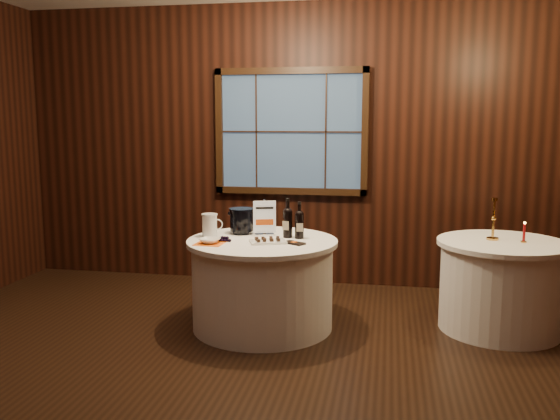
% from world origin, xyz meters
% --- Properties ---
extents(ground, '(6.00, 6.00, 0.00)m').
position_xyz_m(ground, '(0.00, 0.00, 0.00)').
color(ground, black).
rests_on(ground, ground).
extents(back_wall, '(6.00, 0.10, 3.00)m').
position_xyz_m(back_wall, '(0.00, 2.48, 1.54)').
color(back_wall, black).
rests_on(back_wall, ground).
extents(main_table, '(1.28, 1.28, 0.77)m').
position_xyz_m(main_table, '(0.00, 1.00, 0.39)').
color(main_table, white).
rests_on(main_table, ground).
extents(side_table, '(1.08, 1.08, 0.77)m').
position_xyz_m(side_table, '(2.00, 1.30, 0.39)').
color(side_table, white).
rests_on(side_table, ground).
extents(sign_stand, '(0.19, 0.14, 0.32)m').
position_xyz_m(sign_stand, '(-0.02, 1.17, 0.88)').
color(sign_stand, silver).
rests_on(sign_stand, main_table).
extents(port_bottle_left, '(0.08, 0.09, 0.34)m').
position_xyz_m(port_bottle_left, '(0.20, 1.13, 0.92)').
color(port_bottle_left, black).
rests_on(port_bottle_left, main_table).
extents(port_bottle_right, '(0.08, 0.08, 0.32)m').
position_xyz_m(port_bottle_right, '(0.30, 1.11, 0.91)').
color(port_bottle_right, black).
rests_on(port_bottle_right, main_table).
extents(ice_bucket, '(0.22, 0.22, 0.23)m').
position_xyz_m(ice_bucket, '(-0.23, 1.23, 0.89)').
color(ice_bucket, black).
rests_on(ice_bucket, main_table).
extents(chocolate_plate, '(0.34, 0.29, 0.04)m').
position_xyz_m(chocolate_plate, '(0.07, 0.88, 0.79)').
color(chocolate_plate, white).
rests_on(chocolate_plate, main_table).
extents(chocolate_box, '(0.20, 0.17, 0.01)m').
position_xyz_m(chocolate_box, '(0.29, 0.88, 0.78)').
color(chocolate_box, black).
rests_on(chocolate_box, main_table).
extents(grape_bunch, '(0.18, 0.09, 0.04)m').
position_xyz_m(grape_bunch, '(-0.29, 0.86, 0.79)').
color(grape_bunch, black).
rests_on(grape_bunch, main_table).
extents(glass_pitcher, '(0.18, 0.14, 0.20)m').
position_xyz_m(glass_pitcher, '(-0.47, 1.04, 0.87)').
color(glass_pitcher, white).
rests_on(glass_pitcher, main_table).
extents(orange_napkin, '(0.24, 0.24, 0.00)m').
position_xyz_m(orange_napkin, '(-0.39, 0.76, 0.77)').
color(orange_napkin, orange).
rests_on(orange_napkin, main_table).
extents(cracker_bowl, '(0.18, 0.18, 0.04)m').
position_xyz_m(cracker_bowl, '(-0.39, 0.76, 0.79)').
color(cracker_bowl, white).
rests_on(cracker_bowl, orange_napkin).
extents(brass_candlestick, '(0.10, 0.10, 0.36)m').
position_xyz_m(brass_candlestick, '(1.92, 1.35, 0.90)').
color(brass_candlestick, '#BE8A3B').
rests_on(brass_candlestick, side_table).
extents(red_candle, '(0.05, 0.05, 0.18)m').
position_xyz_m(red_candle, '(2.16, 1.27, 0.84)').
color(red_candle, '#BE8A3B').
rests_on(red_candle, side_table).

